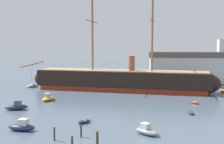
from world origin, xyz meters
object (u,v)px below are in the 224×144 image
(motorboat_alongside_bow, at_px, (48,98))
(motorboat_distant_centre, at_px, (128,83))
(tall_ship, at_px, (121,80))
(dinghy_near_centre, at_px, (84,121))
(mooring_piling_nearest, at_px, (81,131))
(motorboat_foreground_left, at_px, (22,126))
(motorboat_far_right, at_px, (223,90))
(mooring_piling_left_pair, at_px, (72,140))
(mooring_piling_right_pair, at_px, (54,134))
(sailboat_far_left, at_px, (33,86))
(motorboat_foreground_right, at_px, (147,131))
(dinghy_alongside_stern, at_px, (195,102))
(dinghy_mid_right, at_px, (191,113))
(motorboat_mid_left, at_px, (17,106))
(mooring_piling_midwater, at_px, (97,138))
(dockside_warehouse_right, at_px, (222,68))

(motorboat_alongside_bow, distance_m, motorboat_distant_centre, 34.72)
(tall_ship, distance_m, dinghy_near_centre, 35.89)
(mooring_piling_nearest, bearing_deg, motorboat_foreground_left, 167.07)
(motorboat_far_right, bearing_deg, motorboat_distant_centre, 156.41)
(mooring_piling_left_pair, bearing_deg, mooring_piling_right_pair, 152.47)
(mooring_piling_right_pair, bearing_deg, tall_ship, 81.23)
(motorboat_alongside_bow, relative_size, sailboat_far_left, 0.83)
(motorboat_foreground_right, distance_m, motorboat_distant_centre, 53.77)
(motorboat_foreground_left, height_order, dinghy_alongside_stern, motorboat_foreground_left)
(dinghy_mid_right, relative_size, motorboat_distant_centre, 0.62)
(motorboat_mid_left, distance_m, sailboat_far_left, 31.52)
(motorboat_foreground_left, distance_m, motorboat_mid_left, 15.70)
(motorboat_mid_left, distance_m, motorboat_alongside_bow, 10.65)
(tall_ship, distance_m, dinghy_mid_right, 31.43)
(motorboat_foreground_right, height_order, dinghy_near_centre, motorboat_foreground_right)
(sailboat_far_left, distance_m, mooring_piling_right_pair, 53.38)
(mooring_piling_midwater, relative_size, dockside_warehouse_right, 0.04)
(motorboat_mid_left, distance_m, dockside_warehouse_right, 69.44)
(motorboat_distant_centre, bearing_deg, mooring_piling_midwater, -91.94)
(dinghy_mid_right, bearing_deg, dinghy_alongside_stern, 75.77)
(dinghy_near_centre, xyz_separation_m, mooring_piling_right_pair, (-2.59, -9.42, 0.71))
(motorboat_mid_left, bearing_deg, sailboat_far_left, 104.65)
(motorboat_distant_centre, relative_size, mooring_piling_midwater, 1.96)
(sailboat_far_left, relative_size, motorboat_far_right, 1.52)
(motorboat_far_right, relative_size, mooring_piling_midwater, 1.99)
(dinghy_mid_right, xyz_separation_m, motorboat_far_right, (13.85, 27.63, 0.27))
(motorboat_alongside_bow, distance_m, mooring_piling_right_pair, 29.98)
(motorboat_mid_left, xyz_separation_m, motorboat_alongside_bow, (3.72, 9.98, -0.04))
(dinghy_mid_right, height_order, motorboat_alongside_bow, motorboat_alongside_bow)
(motorboat_far_right, distance_m, mooring_piling_nearest, 54.58)
(motorboat_alongside_bow, height_order, mooring_piling_midwater, mooring_piling_midwater)
(dinghy_mid_right, distance_m, sailboat_far_left, 54.00)
(motorboat_foreground_right, distance_m, motorboat_far_right, 47.28)
(motorboat_alongside_bow, distance_m, dinghy_alongside_stern, 35.18)
(motorboat_foreground_left, height_order, motorboat_distant_centre, motorboat_foreground_left)
(motorboat_mid_left, height_order, mooring_piling_midwater, motorboat_mid_left)
(motorboat_distant_centre, xyz_separation_m, mooring_piling_midwater, (-1.99, -58.82, 0.45))
(motorboat_alongside_bow, bearing_deg, dinghy_near_centre, -56.29)
(motorboat_alongside_bow, xyz_separation_m, mooring_piling_left_pair, (12.99, -29.83, -0.02))
(motorboat_mid_left, bearing_deg, mooring_piling_nearest, -43.50)
(dinghy_alongside_stern, bearing_deg, mooring_piling_left_pair, -126.76)
(tall_ship, distance_m, mooring_piling_midwater, 46.15)
(motorboat_distant_centre, xyz_separation_m, mooring_piling_left_pair, (-5.49, -59.23, 0.13))
(mooring_piling_left_pair, bearing_deg, mooring_piling_midwater, 6.63)
(motorboat_foreground_right, distance_m, sailboat_far_left, 56.83)
(motorboat_alongside_bow, distance_m, motorboat_far_right, 49.49)
(motorboat_mid_left, relative_size, mooring_piling_right_pair, 2.52)
(dinghy_near_centre, xyz_separation_m, motorboat_distant_centre, (5.90, 48.24, 0.21))
(dinghy_near_centre, relative_size, motorboat_alongside_bow, 0.55)
(mooring_piling_left_pair, xyz_separation_m, dockside_warehouse_right, (37.31, 63.22, 4.86))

